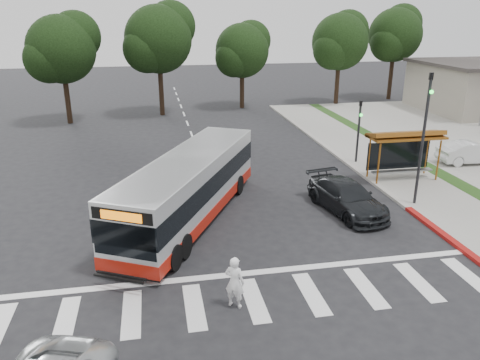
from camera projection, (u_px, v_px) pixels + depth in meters
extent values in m
plane|color=black|center=(229.00, 234.00, 20.23)|extent=(140.00, 140.00, 0.00)
cube|color=gray|center=(380.00, 163.00, 29.55)|extent=(4.00, 40.00, 0.12)
cube|color=#9E9991|center=(350.00, 165.00, 29.19)|extent=(0.30, 40.00, 0.15)
cube|color=maroon|center=(445.00, 236.00, 19.94)|extent=(0.32, 6.00, 0.15)
cube|color=silver|center=(254.00, 300.00, 15.61)|extent=(18.00, 2.60, 0.01)
cylinder|color=brown|center=(378.00, 164.00, 25.46)|extent=(0.10, 0.10, 2.30)
cylinder|color=brown|center=(438.00, 160.00, 26.09)|extent=(0.10, 0.10, 2.30)
cylinder|color=brown|center=(369.00, 158.00, 26.57)|extent=(0.10, 0.10, 2.30)
cylinder|color=brown|center=(426.00, 154.00, 27.20)|extent=(0.10, 0.10, 2.30)
cube|color=brown|center=(406.00, 137.00, 25.89)|extent=(4.20, 1.60, 0.12)
cube|color=brown|center=(406.00, 134.00, 25.89)|extent=(4.20, 1.32, 0.51)
cube|color=black|center=(398.00, 155.00, 26.87)|extent=(3.80, 0.06, 1.60)
cube|color=gray|center=(402.00, 171.00, 26.56)|extent=(3.60, 0.40, 0.08)
cylinder|color=black|center=(422.00, 142.00, 22.21)|extent=(0.14, 0.14, 6.50)
imported|color=black|center=(430.00, 84.00, 21.28)|extent=(0.16, 0.20, 1.00)
sphere|color=#19E533|center=(432.00, 92.00, 21.24)|extent=(0.18, 0.18, 0.18)
cylinder|color=black|center=(358.00, 133.00, 29.11)|extent=(0.14, 0.14, 4.00)
imported|color=black|center=(360.00, 109.00, 28.60)|extent=(0.16, 0.20, 1.00)
sphere|color=#19E533|center=(361.00, 115.00, 28.55)|extent=(0.18, 0.18, 0.18)
cylinder|color=black|center=(337.00, 82.00, 48.17)|extent=(0.44, 0.44, 4.40)
sphere|color=black|center=(340.00, 42.00, 46.82)|extent=(5.60, 5.60, 5.60)
sphere|color=black|center=(348.00, 31.00, 47.45)|extent=(4.20, 4.20, 4.20)
sphere|color=black|center=(333.00, 50.00, 46.23)|extent=(3.92, 3.92, 3.92)
cylinder|color=black|center=(391.00, 77.00, 51.21)|extent=(0.44, 0.44, 4.84)
sphere|color=black|center=(395.00, 35.00, 49.72)|extent=(5.60, 5.60, 5.60)
sphere|color=black|center=(402.00, 24.00, 50.32)|extent=(4.20, 4.20, 4.20)
sphere|color=black|center=(389.00, 43.00, 49.16)|extent=(3.92, 3.92, 3.92)
cylinder|color=black|center=(161.00, 89.00, 43.11)|extent=(0.44, 0.44, 4.84)
sphere|color=black|center=(158.00, 39.00, 41.62)|extent=(6.00, 6.00, 6.00)
sphere|color=black|center=(171.00, 26.00, 42.30)|extent=(4.50, 4.50, 4.50)
sphere|color=black|center=(147.00, 49.00, 41.01)|extent=(4.20, 4.20, 4.20)
cylinder|color=black|center=(242.00, 88.00, 46.51)|extent=(0.44, 0.44, 3.96)
sphere|color=black|center=(242.00, 51.00, 45.30)|extent=(5.20, 5.20, 5.20)
sphere|color=black|center=(251.00, 40.00, 45.90)|extent=(3.90, 3.90, 3.90)
sphere|color=black|center=(234.00, 58.00, 44.75)|extent=(3.64, 3.64, 3.64)
cylinder|color=black|center=(67.00, 98.00, 39.93)|extent=(0.44, 0.44, 4.40)
sphere|color=black|center=(61.00, 49.00, 38.58)|extent=(5.60, 5.60, 5.60)
sphere|color=black|center=(75.00, 36.00, 39.21)|extent=(4.20, 4.20, 4.20)
sphere|color=black|center=(48.00, 59.00, 37.99)|extent=(3.92, 3.92, 3.92)
imported|color=white|center=(235.00, 282.00, 14.99)|extent=(0.78, 0.71, 1.79)
imported|color=black|center=(347.00, 197.00, 22.36)|extent=(2.95, 5.34, 1.46)
imported|color=silver|center=(472.00, 152.00, 29.28)|extent=(4.27, 1.68, 1.38)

